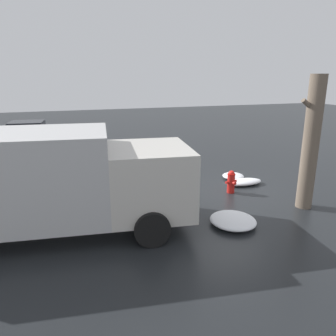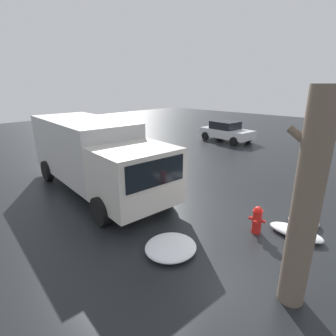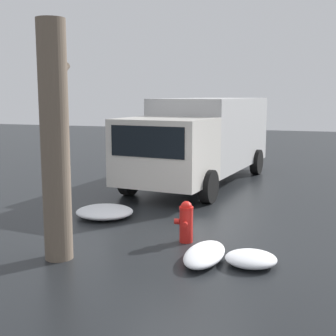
{
  "view_description": "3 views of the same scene",
  "coord_description": "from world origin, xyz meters",
  "px_view_note": "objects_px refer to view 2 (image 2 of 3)",
  "views": [
    {
      "loc": [
        5.54,
        9.82,
        4.11
      ],
      "look_at": [
        2.37,
        0.03,
        1.14
      ],
      "focal_mm": 35.0,
      "sensor_mm": 36.0,
      "label": 1
    },
    {
      "loc": [
        -2.65,
        6.61,
        4.1
      ],
      "look_at": [
        3.19,
        0.29,
        1.33
      ],
      "focal_mm": 28.0,
      "sensor_mm": 36.0,
      "label": 2
    },
    {
      "loc": [
        -8.52,
        -2.45,
        2.87
      ],
      "look_at": [
        2.44,
        1.18,
        1.05
      ],
      "focal_mm": 50.0,
      "sensor_mm": 36.0,
      "label": 3
    }
  ],
  "objects_px": {
    "fire_hydrant": "(257,219)",
    "tree_trunk": "(306,205)",
    "delivery_truck": "(94,153)",
    "parked_car": "(226,131)"
  },
  "relations": [
    {
      "from": "fire_hydrant",
      "to": "delivery_truck",
      "type": "distance_m",
      "value": 6.52
    },
    {
      "from": "fire_hydrant",
      "to": "parked_car",
      "type": "relative_size",
      "value": 0.2
    },
    {
      "from": "tree_trunk",
      "to": "delivery_truck",
      "type": "height_order",
      "value": "tree_trunk"
    },
    {
      "from": "tree_trunk",
      "to": "parked_car",
      "type": "xyz_separation_m",
      "value": [
        8.96,
        -12.53,
        -1.33
      ]
    },
    {
      "from": "fire_hydrant",
      "to": "tree_trunk",
      "type": "relative_size",
      "value": 0.2
    },
    {
      "from": "delivery_truck",
      "to": "parked_car",
      "type": "bearing_deg",
      "value": -168.29
    },
    {
      "from": "fire_hydrant",
      "to": "delivery_truck",
      "type": "height_order",
      "value": "delivery_truck"
    },
    {
      "from": "tree_trunk",
      "to": "delivery_truck",
      "type": "relative_size",
      "value": 0.52
    },
    {
      "from": "delivery_truck",
      "to": "tree_trunk",
      "type": "bearing_deg",
      "value": 92.03
    },
    {
      "from": "fire_hydrant",
      "to": "tree_trunk",
      "type": "distance_m",
      "value": 2.96
    }
  ]
}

